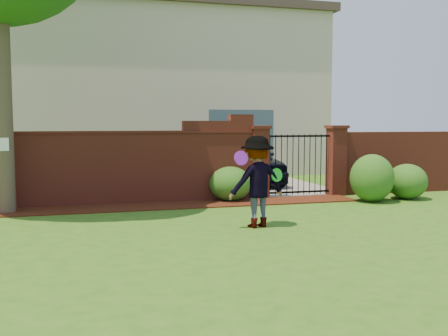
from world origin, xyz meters
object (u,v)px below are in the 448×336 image
object	(u,v)px
car	(246,161)
frisbee_green	(277,175)
man	(258,182)
frisbee_purple	(241,158)

from	to	relation	value
car	frisbee_green	world-z (taller)	car
man	frisbee_purple	world-z (taller)	man
car	frisbee_purple	world-z (taller)	car
frisbee_green	man	bearing A→B (deg)	176.28
man	frisbee_green	xyz separation A→B (m)	(0.37, -0.02, 0.12)
man	frisbee_purple	size ratio (longest dim) A/B	6.42
frisbee_purple	frisbee_green	distance (m)	0.81
frisbee_purple	man	bearing A→B (deg)	17.09
man	frisbee_green	world-z (taller)	man
car	frisbee_purple	bearing A→B (deg)	-109.24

